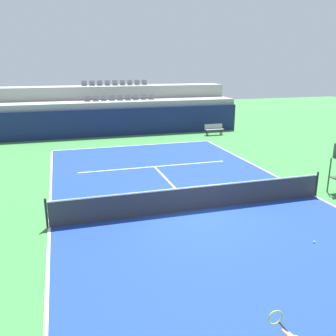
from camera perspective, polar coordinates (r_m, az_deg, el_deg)
ground_plane at (r=14.28m, az=4.39°, el=-6.61°), size 80.00×80.00×0.00m
court_surface at (r=14.28m, az=4.39°, el=-6.59°), size 11.00×24.00×0.01m
baseline_far at (r=25.29m, az=-5.31°, el=3.53°), size 11.00×0.10×0.00m
sideline_left at (r=13.46m, az=-18.12°, el=-8.83°), size 0.10×24.00×0.00m
sideline_right at (r=16.91m, az=21.96°, el=-4.06°), size 0.10×24.00×0.00m
service_line_far at (r=20.04m, az=-2.14°, el=0.22°), size 8.26×0.10×0.00m
centre_service_line at (r=17.10m, az=0.57°, el=-2.61°), size 0.10×6.40×0.00m
back_wall at (r=28.81m, az=-6.91°, el=7.17°), size 18.95×0.30×2.13m
stands_tier_lower at (r=30.09m, az=-7.37°, el=7.97°), size 18.95×2.40×2.59m
stands_tier_upper at (r=32.38m, az=-8.12°, el=9.46°), size 18.95×2.40×3.64m
seating_row_lower at (r=30.02m, az=-7.50°, el=10.68°), size 5.62×0.44×0.44m
seating_row_upper at (r=32.31m, az=-8.29°, el=12.90°), size 5.62×0.44×0.44m
tennis_net at (r=14.09m, az=4.43°, el=-4.70°), size 11.08×0.08×1.07m
player_bench at (r=29.15m, az=7.21°, el=6.15°), size 1.50×0.40×0.85m
tennis_ball_0 at (r=12.67m, az=21.94°, el=-10.70°), size 0.07×0.07×0.07m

